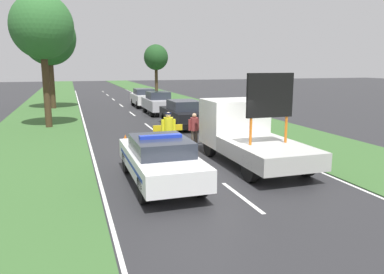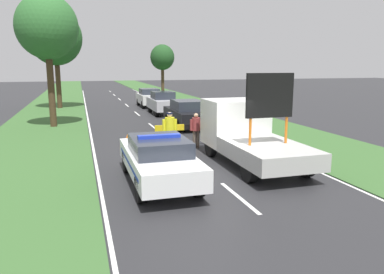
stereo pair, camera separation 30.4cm
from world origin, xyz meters
TOP-DOWN VIEW (x-y plane):
  - ground_plane at (0.00, 0.00)m, footprint 160.00×160.00m
  - lane_markings at (0.00, 14.46)m, footprint 7.40×62.08m
  - grass_verge_left at (-6.24, 20.00)m, footprint 4.98×120.00m
  - grass_verge_right at (6.24, 20.00)m, footprint 4.98×120.00m
  - police_car at (-1.87, -0.44)m, footprint 1.84×4.96m
  - work_truck at (1.87, 1.34)m, footprint 2.30×5.67m
  - road_barrier at (0.30, 4.49)m, footprint 2.65×0.08m
  - police_officer at (-0.60, 3.46)m, footprint 0.62×0.39m
  - pedestrian_civilian at (0.75, 4.14)m, footprint 0.55×0.35m
  - traffic_cone_near_police at (0.30, 3.90)m, footprint 0.37×0.37m
  - traffic_cone_centre_front at (-2.13, 5.35)m, footprint 0.40×0.40m
  - queued_car_sedan_black at (1.92, 9.71)m, footprint 1.82×4.62m
  - queued_car_sedan_silver at (1.82, 16.03)m, footprint 1.70×4.23m
  - queued_car_van_white at (1.78, 21.42)m, footprint 1.76×4.19m
  - roadside_tree_near_left at (-5.68, 12.03)m, footprint 3.48×3.48m
  - roadside_tree_near_right at (-5.77, 22.36)m, footprint 4.31×4.31m
  - roadside_tree_mid_left at (5.46, 32.67)m, footprint 2.83×2.83m

SIDE VIEW (x-z plane):
  - ground_plane at x=0.00m, z-range 0.00..0.00m
  - lane_markings at x=0.00m, z-range 0.00..0.01m
  - grass_verge_left at x=-6.24m, z-range 0.00..0.03m
  - grass_verge_right at x=6.24m, z-range 0.00..0.03m
  - traffic_cone_near_police at x=0.30m, z-range 0.00..0.52m
  - traffic_cone_centre_front at x=-2.13m, z-range 0.00..0.55m
  - police_car at x=-1.87m, z-range 0.00..1.56m
  - queued_car_van_white at x=1.78m, z-range 0.02..1.61m
  - queued_car_sedan_black at x=1.92m, z-range 0.02..1.61m
  - road_barrier at x=0.30m, z-range 0.32..1.34m
  - queued_car_sedan_silver at x=1.82m, z-range 0.02..1.72m
  - pedestrian_civilian at x=0.75m, z-range 0.13..1.68m
  - police_officer at x=-0.60m, z-range 0.16..1.89m
  - work_truck at x=1.87m, z-range -0.57..2.80m
  - roadside_tree_mid_left at x=5.46m, z-range 1.47..7.50m
  - roadside_tree_near_left at x=-5.68m, z-range 1.92..9.51m
  - roadside_tree_near_right at x=-5.77m, z-range 1.77..9.89m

